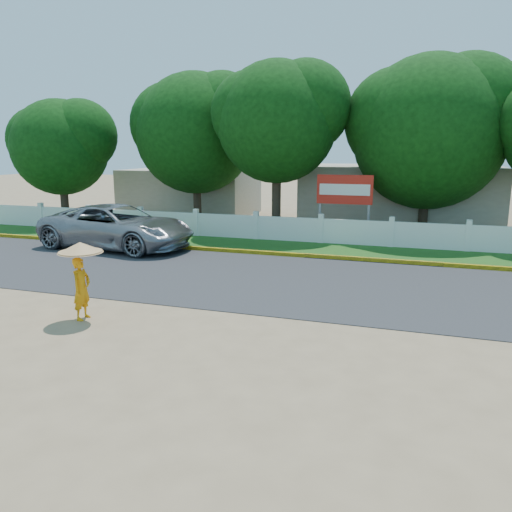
{
  "coord_description": "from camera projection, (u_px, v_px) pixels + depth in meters",
  "views": [
    {
      "loc": [
        4.01,
        -10.29,
        4.08
      ],
      "look_at": [
        0.0,
        2.0,
        1.3
      ],
      "focal_mm": 35.0,
      "sensor_mm": 36.0,
      "label": 1
    }
  ],
  "objects": [
    {
      "name": "ground",
      "position": [
        229.0,
        327.0,
        11.64
      ],
      "size": [
        120.0,
        120.0,
        0.0
      ],
      "primitive_type": "plane",
      "color": "#9E8460",
      "rests_on": "ground"
    },
    {
      "name": "billboard",
      "position": [
        345.0,
        193.0,
        22.37
      ],
      "size": [
        2.5,
        0.13,
        2.95
      ],
      "color": "gray",
      "rests_on": "ground"
    },
    {
      "name": "vehicle",
      "position": [
        117.0,
        227.0,
        20.77
      ],
      "size": [
        6.79,
        3.59,
        1.82
      ],
      "primitive_type": "imported",
      "rotation": [
        0.0,
        0.0,
        1.48
      ],
      "color": "gray",
      "rests_on": "ground"
    },
    {
      "name": "grass_verge",
      "position": [
        314.0,
        249.0,
        20.7
      ],
      "size": [
        60.0,
        3.5,
        0.03
      ],
      "primitive_type": "cube",
      "color": "#2D601E",
      "rests_on": "ground"
    },
    {
      "name": "building_far",
      "position": [
        190.0,
        192.0,
        32.03
      ],
      "size": [
        8.0,
        5.0,
        2.8
      ],
      "primitive_type": "cube",
      "color": "#B7AD99",
      "rests_on": "ground"
    },
    {
      "name": "monk_with_parasol",
      "position": [
        81.0,
        269.0,
        11.96
      ],
      "size": [
        1.05,
        1.05,
        1.92
      ],
      "color": "orange",
      "rests_on": "ground"
    },
    {
      "name": "curb",
      "position": [
        305.0,
        256.0,
        19.1
      ],
      "size": [
        40.0,
        0.18,
        0.16
      ],
      "primitive_type": "cube",
      "color": "yellow",
      "rests_on": "ground"
    },
    {
      "name": "fence",
      "position": [
        321.0,
        231.0,
        21.93
      ],
      "size": [
        40.0,
        0.1,
        1.1
      ],
      "primitive_type": "cube",
      "color": "silver",
      "rests_on": "ground"
    },
    {
      "name": "road",
      "position": [
        280.0,
        280.0,
        15.82
      ],
      "size": [
        60.0,
        7.0,
        0.02
      ],
      "primitive_type": "cube",
      "color": "#38383A",
      "rests_on": "ground"
    },
    {
      "name": "tree_row",
      "position": [
        363.0,
        130.0,
        23.6
      ],
      "size": [
        35.57,
        8.16,
        8.74
      ],
      "color": "#473828",
      "rests_on": "ground"
    },
    {
      "name": "building_near",
      "position": [
        399.0,
        196.0,
        27.12
      ],
      "size": [
        10.0,
        6.0,
        3.2
      ],
      "primitive_type": "cube",
      "color": "#B7AD99",
      "rests_on": "ground"
    }
  ]
}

